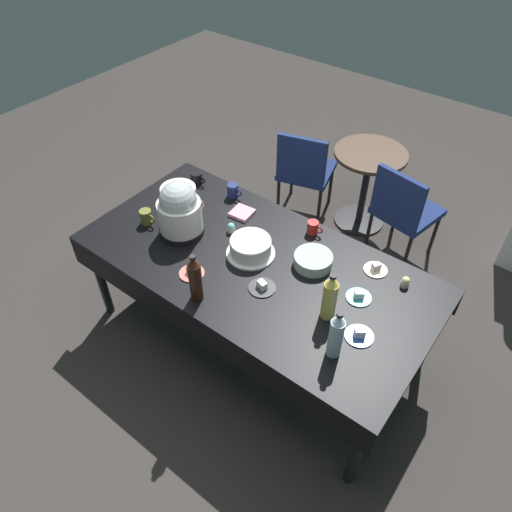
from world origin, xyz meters
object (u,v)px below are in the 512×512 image
at_px(dessert_plate_charcoal, 262,287).
at_px(dessert_plate_coral, 192,272).
at_px(coffee_mug_navy, 233,191).
at_px(maroon_chair_left, 305,168).
at_px(glass_salad_bowl, 313,260).
at_px(coffee_mug_olive, 146,217).
at_px(cupcake_lemon, 200,205).
at_px(dessert_plate_cobalt, 359,335).
at_px(frosted_layer_cake, 251,247).
at_px(ceramic_snack_bowl, 178,193).
at_px(slow_cooker, 179,211).
at_px(soda_bottle_ginger_ale, 330,297).
at_px(coffee_mug_red, 313,227).
at_px(dessert_plate_teal, 359,296).
at_px(cupcake_cocoa, 405,282).
at_px(potluck_table, 256,269).
at_px(dessert_plate_cream, 376,269).
at_px(maroon_chair_right, 403,208).
at_px(soda_bottle_cola, 195,279).
at_px(round_cafe_table, 367,175).
at_px(coffee_mug_black, 197,178).
at_px(cupcake_berry, 231,228).

distance_m(dessert_plate_charcoal, dessert_plate_coral, 0.43).
distance_m(coffee_mug_navy, maroon_chair_left, 1.00).
bearing_deg(glass_salad_bowl, coffee_mug_olive, -162.97).
bearing_deg(dessert_plate_coral, cupcake_lemon, 127.45).
height_order(dessert_plate_cobalt, cupcake_lemon, cupcake_lemon).
height_order(frosted_layer_cake, ceramic_snack_bowl, frosted_layer_cake).
distance_m(slow_cooker, dessert_plate_cobalt, 1.33).
bearing_deg(frosted_layer_cake, soda_bottle_ginger_ale, -11.71).
relative_size(dessert_plate_charcoal, coffee_mug_red, 1.42).
distance_m(ceramic_snack_bowl, coffee_mug_olive, 0.32).
bearing_deg(dessert_plate_teal, coffee_mug_red, 148.00).
distance_m(soda_bottle_ginger_ale, coffee_mug_olive, 1.37).
bearing_deg(soda_bottle_ginger_ale, dessert_plate_charcoal, -171.94).
relative_size(dessert_plate_teal, cupcake_cocoa, 2.19).
xyz_separation_m(frosted_layer_cake, cupcake_cocoa, (0.87, 0.33, -0.02)).
relative_size(potluck_table, slow_cooker, 5.85).
xyz_separation_m(slow_cooker, dessert_plate_cream, (1.16, 0.45, -0.16)).
xyz_separation_m(frosted_layer_cake, maroon_chair_right, (0.46, 1.34, -0.31)).
bearing_deg(dessert_plate_coral, dessert_plate_cobalt, 10.93).
relative_size(slow_cooker, dessert_plate_cream, 2.63).
xyz_separation_m(ceramic_snack_bowl, maroon_chair_right, (1.21, 1.20, -0.30)).
xyz_separation_m(dessert_plate_cobalt, soda_bottle_ginger_ale, (-0.21, 0.02, 0.13)).
relative_size(coffee_mug_navy, maroon_chair_left, 0.14).
distance_m(dessert_plate_coral, coffee_mug_olive, 0.59).
xyz_separation_m(ceramic_snack_bowl, dessert_plate_charcoal, (0.98, -0.33, -0.03)).
xyz_separation_m(dessert_plate_teal, maroon_chair_right, (-0.25, 1.26, -0.27)).
distance_m(cupcake_lemon, coffee_mug_red, 0.79).
bearing_deg(coffee_mug_olive, coffee_mug_red, 32.24).
xyz_separation_m(slow_cooker, coffee_mug_navy, (0.02, 0.50, -0.13)).
relative_size(dessert_plate_teal, dessert_plate_coral, 0.97).
distance_m(frosted_layer_cake, maroon_chair_left, 1.46).
relative_size(ceramic_snack_bowl, dessert_plate_coral, 1.64).
bearing_deg(soda_bottle_cola, dessert_plate_cream, 48.98).
relative_size(dessert_plate_coral, cupcake_cocoa, 2.26).
bearing_deg(glass_salad_bowl, cupcake_lemon, -179.67).
bearing_deg(round_cafe_table, cupcake_cocoa, -55.41).
bearing_deg(maroon_chair_right, coffee_mug_red, -105.48).
xyz_separation_m(coffee_mug_black, round_cafe_table, (0.80, 1.20, -0.29)).
height_order(dessert_plate_charcoal, coffee_mug_black, coffee_mug_black).
height_order(potluck_table, soda_bottle_cola, soda_bottle_cola).
bearing_deg(round_cafe_table, cupcake_lemon, -112.00).
distance_m(ceramic_snack_bowl, dessert_plate_charcoal, 1.04).
bearing_deg(dessert_plate_coral, coffee_mug_olive, 163.11).
relative_size(potluck_table, maroon_chair_left, 2.59).
distance_m(cupcake_cocoa, maroon_chair_left, 1.70).
bearing_deg(dessert_plate_teal, glass_salad_bowl, 168.92).
xyz_separation_m(glass_salad_bowl, dessert_plate_teal, (0.35, -0.07, -0.02)).
xyz_separation_m(ceramic_snack_bowl, cupcake_berry, (0.52, -0.05, -0.01)).
bearing_deg(dessert_plate_cream, dessert_plate_coral, -141.06).
height_order(glass_salad_bowl, dessert_plate_charcoal, glass_salad_bowl).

